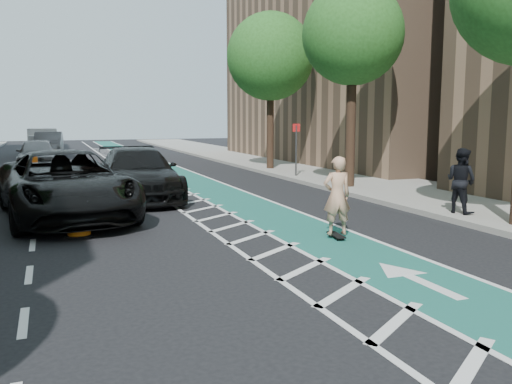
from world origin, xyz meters
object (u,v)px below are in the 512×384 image
skateboarder (337,196)px  suv_near (65,185)px  suv_far (138,174)px  barrel_a (79,218)px

skateboarder → suv_near: (-5.69, 4.90, -0.06)m
suv_near → suv_far: bearing=43.0°
skateboarder → suv_near: skateboarder is taller
barrel_a → suv_far: bearing=67.9°
suv_near → suv_far: suv_near is taller
suv_near → suv_far: 3.75m
suv_far → barrel_a: bearing=-111.7°
suv_near → suv_far: size_ratio=1.13×
suv_near → barrel_a: (0.20, -2.53, -0.49)m
suv_near → skateboarder: bearing=-47.9°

